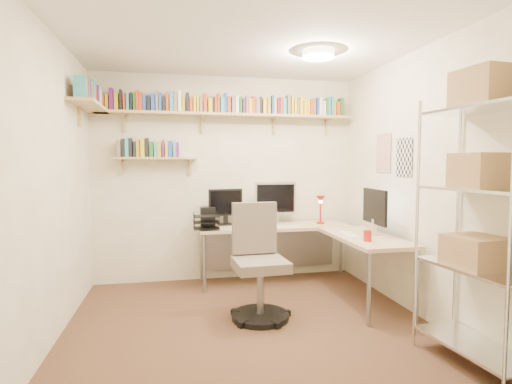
% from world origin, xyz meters
% --- Properties ---
extents(ground, '(3.20, 3.20, 0.00)m').
position_xyz_m(ground, '(0.00, 0.00, 0.00)').
color(ground, '#4E3921').
rests_on(ground, ground).
extents(room_shell, '(3.24, 3.04, 2.52)m').
position_xyz_m(room_shell, '(0.00, 0.00, 1.55)').
color(room_shell, beige).
rests_on(room_shell, ground).
extents(wall_shelves, '(3.12, 1.09, 0.80)m').
position_xyz_m(wall_shelves, '(-0.42, 1.30, 2.02)').
color(wall_shelves, tan).
rests_on(wall_shelves, ground).
extents(corner_desk, '(1.98, 1.78, 1.21)m').
position_xyz_m(corner_desk, '(0.60, 0.95, 0.69)').
color(corner_desk, '#D1B588').
rests_on(corner_desk, ground).
extents(office_chair, '(0.56, 0.57, 1.06)m').
position_xyz_m(office_chair, '(0.12, 0.15, 0.45)').
color(office_chair, black).
rests_on(office_chair, ground).
extents(wire_rack, '(0.48, 0.86, 2.07)m').
position_xyz_m(wire_rack, '(1.42, -1.07, 1.29)').
color(wire_rack, silver).
rests_on(wire_rack, ground).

